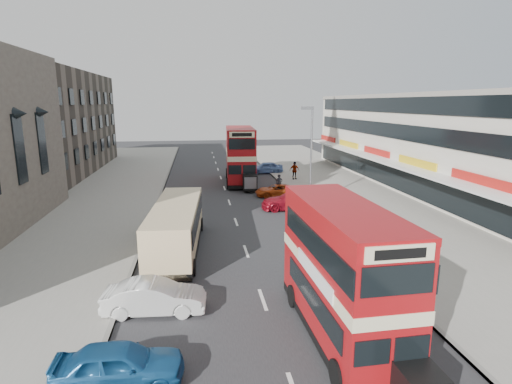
{
  "coord_description": "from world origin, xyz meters",
  "views": [
    {
      "loc": [
        -2.67,
        -14.2,
        8.43
      ],
      "look_at": [
        0.09,
        4.67,
        4.24
      ],
      "focal_mm": 28.65,
      "sensor_mm": 36.0,
      "label": 1
    }
  ],
  "objects_px": {
    "car_right_a": "(294,200)",
    "cyclist": "(279,189)",
    "bus_second": "(240,155)",
    "car_left_front": "(155,297)",
    "car_right_c": "(265,168)",
    "pedestrian_near": "(341,204)",
    "pedestrian_far": "(294,170)",
    "car_right_b": "(276,190)",
    "street_lamp": "(310,148)",
    "bus_main": "(343,272)",
    "coach": "(176,226)",
    "car_left_near": "(119,364)"
  },
  "relations": [
    {
      "from": "car_left_front",
      "to": "car_right_b",
      "type": "distance_m",
      "value": 22.12
    },
    {
      "from": "car_right_c",
      "to": "cyclist",
      "type": "bearing_deg",
      "value": -7.77
    },
    {
      "from": "bus_main",
      "to": "coach",
      "type": "bearing_deg",
      "value": -59.03
    },
    {
      "from": "car_left_near",
      "to": "cyclist",
      "type": "distance_m",
      "value": 26.64
    },
    {
      "from": "car_right_a",
      "to": "cyclist",
      "type": "xyz_separation_m",
      "value": [
        -0.16,
        5.06,
        -0.1
      ]
    },
    {
      "from": "pedestrian_far",
      "to": "cyclist",
      "type": "bearing_deg",
      "value": -122.29
    },
    {
      "from": "street_lamp",
      "to": "car_right_a",
      "type": "xyz_separation_m",
      "value": [
        -1.58,
        -1.12,
        -4.03
      ]
    },
    {
      "from": "street_lamp",
      "to": "car_right_c",
      "type": "relative_size",
      "value": 1.95
    },
    {
      "from": "car_left_front",
      "to": "cyclist",
      "type": "height_order",
      "value": "cyclist"
    },
    {
      "from": "bus_second",
      "to": "car_left_front",
      "type": "bearing_deg",
      "value": 80.24
    },
    {
      "from": "street_lamp",
      "to": "car_right_c",
      "type": "height_order",
      "value": "street_lamp"
    },
    {
      "from": "car_left_front",
      "to": "pedestrian_far",
      "type": "bearing_deg",
      "value": -20.28
    },
    {
      "from": "bus_main",
      "to": "car_right_b",
      "type": "distance_m",
      "value": 23.09
    },
    {
      "from": "coach",
      "to": "street_lamp",
      "type": "bearing_deg",
      "value": 45.3
    },
    {
      "from": "bus_main",
      "to": "car_right_c",
      "type": "bearing_deg",
      "value": -96.74
    },
    {
      "from": "car_right_a",
      "to": "bus_main",
      "type": "bearing_deg",
      "value": -3.5
    },
    {
      "from": "car_left_front",
      "to": "pedestrian_near",
      "type": "bearing_deg",
      "value": -41.03
    },
    {
      "from": "bus_second",
      "to": "car_left_front",
      "type": "distance_m",
      "value": 28.04
    },
    {
      "from": "car_right_c",
      "to": "bus_second",
      "type": "bearing_deg",
      "value": -38.41
    },
    {
      "from": "street_lamp",
      "to": "car_right_a",
      "type": "distance_m",
      "value": 4.47
    },
    {
      "from": "bus_main",
      "to": "car_right_c",
      "type": "xyz_separation_m",
      "value": [
        3.18,
        35.24,
        -1.8
      ]
    },
    {
      "from": "street_lamp",
      "to": "bus_second",
      "type": "bearing_deg",
      "value": 113.19
    },
    {
      "from": "car_right_a",
      "to": "pedestrian_near",
      "type": "bearing_deg",
      "value": 46.38
    },
    {
      "from": "street_lamp",
      "to": "car_right_c",
      "type": "xyz_separation_m",
      "value": [
        -0.96,
        16.08,
        -4.07
      ]
    },
    {
      "from": "car_right_a",
      "to": "pedestrian_near",
      "type": "xyz_separation_m",
      "value": [
        2.79,
        -3.12,
        0.38
      ]
    },
    {
      "from": "coach",
      "to": "car_right_c",
      "type": "xyz_separation_m",
      "value": [
        9.5,
        25.34,
        -0.8
      ]
    },
    {
      "from": "car_left_near",
      "to": "car_left_front",
      "type": "height_order",
      "value": "car_left_front"
    },
    {
      "from": "car_left_near",
      "to": "car_right_c",
      "type": "relative_size",
      "value": 0.94
    },
    {
      "from": "car_left_front",
      "to": "pedestrian_near",
      "type": "height_order",
      "value": "pedestrian_near"
    },
    {
      "from": "bus_second",
      "to": "coach",
      "type": "bearing_deg",
      "value": 77.29
    },
    {
      "from": "pedestrian_far",
      "to": "bus_main",
      "type": "bearing_deg",
      "value": -108.9
    },
    {
      "from": "street_lamp",
      "to": "car_left_near",
      "type": "height_order",
      "value": "street_lamp"
    },
    {
      "from": "street_lamp",
      "to": "car_left_near",
      "type": "xyz_separation_m",
      "value": [
        -11.72,
        -20.76,
        -4.12
      ]
    },
    {
      "from": "bus_second",
      "to": "car_left_near",
      "type": "distance_m",
      "value": 32.38
    },
    {
      "from": "bus_second",
      "to": "pedestrian_far",
      "type": "relative_size",
      "value": 5.33
    },
    {
      "from": "bus_main",
      "to": "pedestrian_near",
      "type": "xyz_separation_m",
      "value": [
        5.35,
        14.93,
        -1.38
      ]
    },
    {
      "from": "street_lamp",
      "to": "car_left_front",
      "type": "relative_size",
      "value": 1.97
    },
    {
      "from": "bus_second",
      "to": "car_right_c",
      "type": "height_order",
      "value": "bus_second"
    },
    {
      "from": "car_right_b",
      "to": "cyclist",
      "type": "bearing_deg",
      "value": 119.68
    },
    {
      "from": "street_lamp",
      "to": "car_right_b",
      "type": "xyz_separation_m",
      "value": [
        -2.04,
        3.75,
        -4.24
      ]
    },
    {
      "from": "car_right_b",
      "to": "car_right_a",
      "type": "bearing_deg",
      "value": 2.26
    },
    {
      "from": "car_left_front",
      "to": "car_right_a",
      "type": "height_order",
      "value": "car_right_a"
    },
    {
      "from": "street_lamp",
      "to": "bus_main",
      "type": "height_order",
      "value": "street_lamp"
    },
    {
      "from": "car_left_near",
      "to": "car_left_front",
      "type": "relative_size",
      "value": 0.95
    },
    {
      "from": "bus_second",
      "to": "coach",
      "type": "distance_m",
      "value": 20.89
    },
    {
      "from": "car_left_front",
      "to": "car_right_b",
      "type": "height_order",
      "value": "car_left_front"
    },
    {
      "from": "bus_second",
      "to": "pedestrian_far",
      "type": "height_order",
      "value": "bus_second"
    },
    {
      "from": "pedestrian_near",
      "to": "pedestrian_far",
      "type": "height_order",
      "value": "pedestrian_near"
    },
    {
      "from": "pedestrian_near",
      "to": "pedestrian_far",
      "type": "distance_m",
      "value": 15.33
    },
    {
      "from": "coach",
      "to": "car_right_c",
      "type": "bearing_deg",
      "value": 73.24
    }
  ]
}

